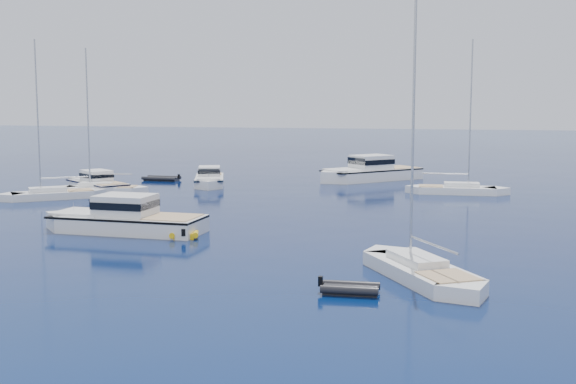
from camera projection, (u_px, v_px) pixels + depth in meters
The scene contains 12 objects.
ground at pixel (237, 335), 27.03m from camera, with size 400.00×400.00×0.00m, color #08204F.
motor_cruiser_centre at pixel (123, 232), 48.26m from camera, with size 3.69×12.07×3.17m, color silver, non-canonical shape.
motor_cruiser_far_l at pixel (96, 190), 70.57m from camera, with size 2.94×9.60×2.52m, color white, non-canonical shape.
motor_cruiser_distant at pixel (369, 180), 79.31m from camera, with size 4.09×13.35×3.51m, color white, non-canonical shape.
motor_cruiser_horizon at pixel (209, 185), 74.66m from camera, with size 2.88×9.42×2.47m, color silver, non-canonical shape.
sailboat_mid_r at pixel (420, 279), 35.55m from camera, with size 2.79×10.74×15.78m, color silver, non-canonical shape.
sailboat_mid_l at pixel (53, 199), 64.48m from camera, with size 2.55×9.79×14.39m, color silver, non-canonical shape.
sailboat_centre at pixel (457, 194), 67.96m from camera, with size 2.60×10.00×14.70m, color white, non-canonical shape.
sailboat_far_l at pixel (100, 193), 68.31m from camera, with size 2.46×9.48×13.93m, color white, non-canonical shape.
tender_yellow at pixel (185, 235), 47.17m from camera, with size 2.17×4.02×0.95m, color yellow, non-canonical shape.
tender_grey_near at pixel (350, 294), 32.76m from camera, with size 1.59×2.72×0.95m, color black, non-canonical shape.
tender_grey_far at pixel (162, 180), 79.17m from camera, with size 2.21×4.11×0.95m, color black, non-canonical shape.
Camera 1 is at (7.96, -24.99, 8.64)m, focal length 45.49 mm.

